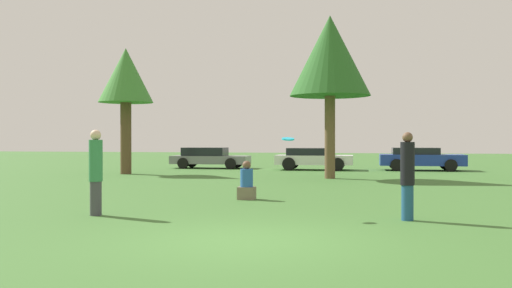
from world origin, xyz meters
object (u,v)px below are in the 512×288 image
tree_1 (330,57)px  parked_car_white (313,158)px  frisbee (288,139)px  person_thrower (96,171)px  bystander_sitting (247,184)px  tree_0 (126,78)px  parked_car_grey (209,157)px  person_catcher (407,175)px  parked_car_blue (420,158)px

tree_1 → parked_car_white: tree_1 is taller
frisbee → person_thrower: bearing=-171.0°
bystander_sitting → parked_car_white: 15.23m
bystander_sitting → tree_0: bearing=129.5°
tree_0 → parked_car_grey: bearing=68.0°
person_thrower → tree_0: size_ratio=0.31×
person_catcher → parked_car_white: size_ratio=0.43×
frisbee → tree_0: tree_0 is taller
person_catcher → parked_car_blue: person_catcher is taller
person_thrower → parked_car_blue: bearing=61.4°
bystander_sitting → person_catcher: bearing=-38.4°
person_catcher → tree_0: size_ratio=0.30×
bystander_sitting → parked_car_blue: 16.96m
person_thrower → parked_car_grey: size_ratio=0.42×
person_thrower → person_catcher: bearing=0.0°
parked_car_grey → parked_car_white: parked_car_grey is taller
person_thrower → tree_0: bearing=107.3°
tree_0 → parked_car_white: 10.78m
parked_car_white → parked_car_blue: size_ratio=0.95×
frisbee → parked_car_grey: (-7.34, 18.95, -1.04)m
tree_0 → parked_car_blue: size_ratio=1.37×
frisbee → bystander_sitting: 3.75m
person_catcher → parked_car_white: 18.83m
tree_1 → person_thrower: bearing=-108.6°
tree_1 → parked_car_grey: size_ratio=1.54×
tree_1 → parked_car_blue: (4.34, 7.13, -4.51)m
frisbee → parked_car_blue: bearing=76.9°
person_thrower → parked_car_grey: 19.86m
person_catcher → parked_car_grey: 21.40m
person_thrower → person_catcher: size_ratio=1.03×
parked_car_grey → parked_car_blue: bearing=-0.6°
frisbee → tree_1: 12.38m
person_thrower → frisbee: bearing=4.0°
tree_0 → parked_car_grey: tree_0 is taller
parked_car_white → frisbee: bearing=-86.9°
frisbee → parked_car_grey: frisbee is taller
tree_0 → person_thrower: bearing=-67.7°
parked_car_white → parked_car_blue: (5.70, 0.62, 0.00)m
tree_1 → parked_car_white: size_ratio=1.66×
person_thrower → parked_car_white: bearing=76.4°
person_thrower → frisbee: person_thrower is taller
person_thrower → tree_1: 13.87m
bystander_sitting → tree_1: 10.06m
parked_car_white → person_thrower: bearing=-99.4°
person_catcher → frisbee: (-2.47, 0.07, 0.74)m
bystander_sitting → parked_car_blue: (6.04, 15.84, 0.22)m
parked_car_white → parked_car_grey: bearing=173.9°
tree_1 → parked_car_blue: bearing=58.7°
bystander_sitting → parked_car_white: bearing=88.7°
parked_car_blue → parked_car_white: bearing=-174.6°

